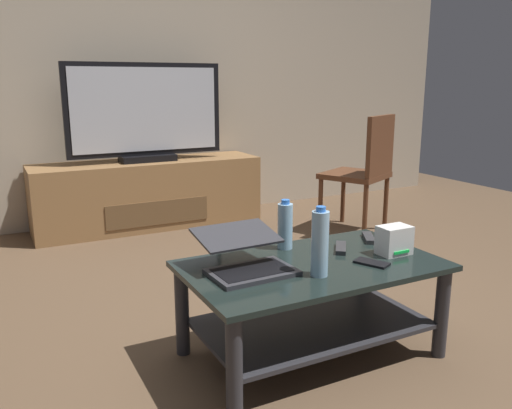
# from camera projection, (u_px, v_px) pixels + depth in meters

# --- Properties ---
(ground_plane) EXTENTS (7.68, 7.68, 0.00)m
(ground_plane) POSITION_uv_depth(u_px,v_px,m) (274.00, 327.00, 2.56)
(ground_plane) COLOR brown
(back_wall) EXTENTS (6.40, 0.12, 2.80)m
(back_wall) POSITION_uv_depth(u_px,v_px,m) (132.00, 51.00, 4.31)
(back_wall) COLOR #B2A38C
(back_wall) RESTS_ON ground
(coffee_table) EXTENTS (1.07, 0.63, 0.42)m
(coffee_table) POSITION_uv_depth(u_px,v_px,m) (312.00, 293.00, 2.24)
(coffee_table) COLOR black
(coffee_table) RESTS_ON ground
(media_cabinet) EXTENTS (1.81, 0.49, 0.54)m
(media_cabinet) POSITION_uv_depth(u_px,v_px,m) (149.00, 194.00, 4.29)
(media_cabinet) COLOR olive
(media_cabinet) RESTS_ON ground
(television) EXTENTS (1.23, 0.20, 0.76)m
(television) POSITION_uv_depth(u_px,v_px,m) (146.00, 114.00, 4.13)
(television) COLOR black
(television) RESTS_ON media_cabinet
(dining_chair) EXTENTS (0.59, 0.59, 0.92)m
(dining_chair) POSITION_uv_depth(u_px,v_px,m) (365.00, 168.00, 4.05)
(dining_chair) COLOR #59331E
(dining_chair) RESTS_ON ground
(laptop) EXTENTS (0.35, 0.37, 0.15)m
(laptop) POSITION_uv_depth(u_px,v_px,m) (246.00, 257.00, 2.12)
(laptop) COLOR #333338
(laptop) RESTS_ON coffee_table
(router_box) EXTENTS (0.14, 0.10, 0.13)m
(router_box) POSITION_uv_depth(u_px,v_px,m) (394.00, 240.00, 2.32)
(router_box) COLOR white
(router_box) RESTS_ON coffee_table
(water_bottle_near) EXTENTS (0.07, 0.07, 0.23)m
(water_bottle_near) POSITION_uv_depth(u_px,v_px,m) (285.00, 226.00, 2.38)
(water_bottle_near) COLOR #99C6E5
(water_bottle_near) RESTS_ON coffee_table
(water_bottle_far) EXTENTS (0.07, 0.07, 0.28)m
(water_bottle_far) POSITION_uv_depth(u_px,v_px,m) (320.00, 243.00, 2.04)
(water_bottle_far) COLOR #99C6E5
(water_bottle_far) RESTS_ON coffee_table
(cell_phone) EXTENTS (0.12, 0.16, 0.01)m
(cell_phone) POSITION_uv_depth(u_px,v_px,m) (372.00, 263.00, 2.20)
(cell_phone) COLOR black
(cell_phone) RESTS_ON coffee_table
(tv_remote) EXTENTS (0.13, 0.15, 0.02)m
(tv_remote) POSITION_uv_depth(u_px,v_px,m) (341.00, 248.00, 2.38)
(tv_remote) COLOR #2D2D30
(tv_remote) RESTS_ON coffee_table
(soundbar_remote) EXTENTS (0.12, 0.16, 0.02)m
(soundbar_remote) POSITION_uv_depth(u_px,v_px,m) (369.00, 238.00, 2.53)
(soundbar_remote) COLOR #2D2D30
(soundbar_remote) RESTS_ON coffee_table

